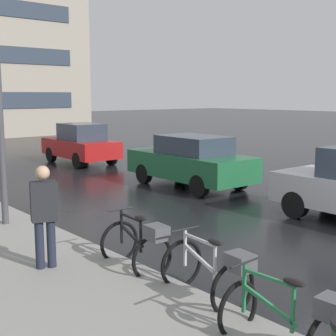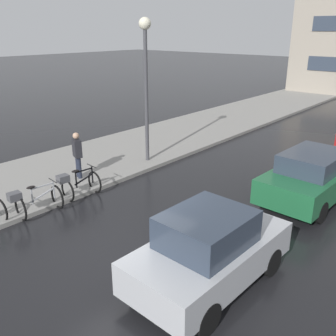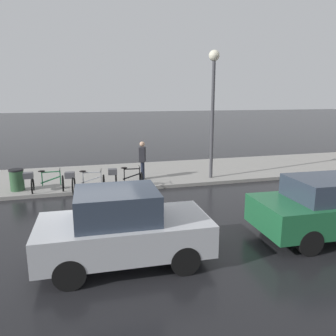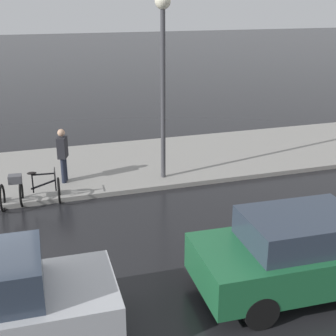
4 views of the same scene
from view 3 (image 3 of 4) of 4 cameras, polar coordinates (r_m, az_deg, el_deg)
ground_plane at (r=9.52m, az=-12.91°, el=-10.63°), size 140.00×140.00×0.00m
sidewalk_kerb at (r=18.33m, az=19.00°, el=0.41°), size 4.80×60.00×0.14m
bicycle_nearest at (r=13.24m, az=-20.88°, el=-2.33°), size 0.73×1.42×0.97m
bicycle_second at (r=12.79m, az=-14.31°, el=-2.38°), size 0.87×1.49×0.95m
bicycle_third at (r=12.95m, az=-7.44°, el=-1.88°), size 0.82×1.36×0.98m
car_silver at (r=7.41m, az=-7.89°, el=-10.28°), size 1.90×3.80×1.71m
car_green at (r=9.75m, az=27.03°, el=-6.02°), size 2.02×4.40×1.62m
pedestrian at (r=14.11m, az=-4.48°, el=1.51°), size 0.46×0.36×1.78m
streetlamp at (r=14.21m, az=7.87°, el=13.01°), size 0.45×0.45×5.52m
trash_bin at (r=13.75m, az=-24.80°, el=-2.15°), size 0.53×0.53×0.97m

